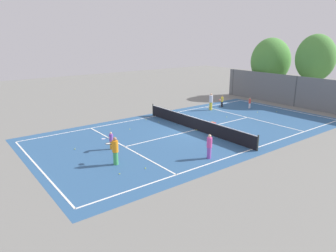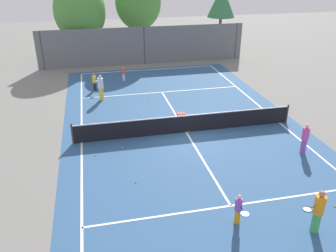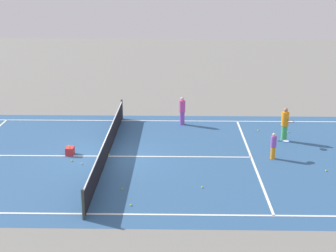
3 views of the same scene
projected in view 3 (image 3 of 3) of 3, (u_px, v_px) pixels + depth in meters
ground_plane at (108, 156)px, 22.15m from camera, size 80.00×80.00×0.00m
court_surface at (108, 156)px, 22.15m from camera, size 13.00×25.00×0.01m
tennis_net at (107, 146)px, 21.99m from camera, size 11.90×0.10×1.10m
player_1 at (285, 124)px, 23.89m from camera, size 0.94×0.53×1.67m
player_4 at (182, 110)px, 26.50m from camera, size 0.33×0.33×1.52m
player_5 at (274, 145)px, 21.69m from camera, size 0.33×0.82×1.19m
ball_crate at (70, 151)px, 22.28m from camera, size 0.44×0.35×0.43m
tennis_ball_1 at (109, 154)px, 22.27m from camera, size 0.07×0.07×0.07m
tennis_ball_2 at (72, 161)px, 21.54m from camera, size 0.07×0.07×0.07m
tennis_ball_3 at (258, 130)px, 25.65m from camera, size 0.07×0.07×0.07m
tennis_ball_4 at (131, 205)px, 17.48m from camera, size 0.07×0.07×0.07m
tennis_ball_5 at (202, 187)px, 18.92m from camera, size 0.07×0.07×0.07m
tennis_ball_6 at (326, 171)px, 20.48m from camera, size 0.07×0.07×0.07m
tennis_ball_8 at (82, 164)px, 21.23m from camera, size 0.07×0.07×0.07m
tennis_ball_9 at (288, 132)px, 25.39m from camera, size 0.07×0.07×0.07m
tennis_ball_11 at (122, 189)px, 18.76m from camera, size 0.07×0.07×0.07m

